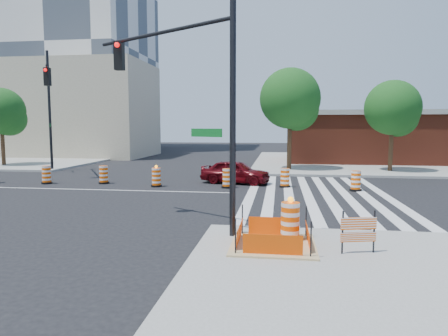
{
  "coord_description": "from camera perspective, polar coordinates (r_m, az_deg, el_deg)",
  "views": [
    {
      "loc": [
        9.13,
        -19.31,
        3.28
      ],
      "look_at": [
        6.66,
        -1.58,
        1.4
      ],
      "focal_mm": 32.0,
      "sensor_mm": 36.0,
      "label": 1
    }
  ],
  "objects": [
    {
      "name": "beige_midrise",
      "position": [
        46.43,
        -19.31,
        7.79
      ],
      "size": [
        14.0,
        10.0,
        10.0
      ],
      "primitive_type": "cube",
      "color": "tan",
      "rests_on": "ground"
    },
    {
      "name": "median_drum_7",
      "position": [
        21.32,
        18.31,
        -1.86
      ],
      "size": [
        0.6,
        0.6,
        1.02
      ],
      "color": "black",
      "rests_on": "ground"
    },
    {
      "name": "ground",
      "position": [
        21.61,
        -17.18,
        -3.0
      ],
      "size": [
        120.0,
        120.0,
        0.0
      ],
      "primitive_type": "plane",
      "color": "black",
      "rests_on": "ground"
    },
    {
      "name": "median_drum_5",
      "position": [
        21.26,
        0.44,
        -1.57
      ],
      "size": [
        0.6,
        0.6,
        1.02
      ],
      "color": "black",
      "rests_on": "ground"
    },
    {
      "name": "crosswalk_east",
      "position": [
        19.67,
        13.17,
        -3.75
      ],
      "size": [
        6.75,
        13.5,
        0.01
      ],
      "color": "silver",
      "rests_on": "ground"
    },
    {
      "name": "barricade",
      "position": [
        10.48,
        18.66,
        -8.37
      ],
      "size": [
        0.89,
        0.27,
        1.07
      ],
      "rotation": [
        0.0,
        0.0,
        0.25
      ],
      "color": "#EF5405",
      "rests_on": "ground"
    },
    {
      "name": "tree_north_d",
      "position": [
        30.42,
        22.99,
        7.53
      ],
      "size": [
        3.8,
        3.8,
        6.47
      ],
      "color": "#382314",
      "rests_on": "ground"
    },
    {
      "name": "median_drum_4",
      "position": [
        21.98,
        -9.64,
        -1.38
      ],
      "size": [
        0.6,
        0.6,
        1.18
      ],
      "color": "black",
      "rests_on": "ground"
    },
    {
      "name": "sidewalk_ne",
      "position": [
        38.48,
        21.25,
        0.81
      ],
      "size": [
        22.0,
        22.0,
        0.15
      ],
      "primitive_type": "cube",
      "color": "gray",
      "rests_on": "ground"
    },
    {
      "name": "pit_drum",
      "position": [
        11.09,
        9.43,
        -7.74
      ],
      "size": [
        0.63,
        0.63,
        1.24
      ],
      "color": "black",
      "rests_on": "ground"
    },
    {
      "name": "signal_pole_nw",
      "position": [
        30.16,
        -23.75,
        9.17
      ],
      "size": [
        3.44,
        5.61,
        8.52
      ],
      "rotation": [
        0.0,
        0.0,
        -1.03
      ],
      "color": "black",
      "rests_on": "ground"
    },
    {
      "name": "signal_pole_se",
      "position": [
        12.36,
        -4.96,
        13.07
      ],
      "size": [
        5.19,
        3.11,
        7.83
      ],
      "rotation": [
        0.0,
        0.0,
        2.61
      ],
      "color": "black",
      "rests_on": "ground"
    },
    {
      "name": "lane_centerline",
      "position": [
        21.61,
        -17.18,
        -2.99
      ],
      "size": [
        14.0,
        0.12,
        0.01
      ],
      "primitive_type": "cube",
      "color": "silver",
      "rests_on": "ground"
    },
    {
      "name": "median_drum_3",
      "position": [
        23.84,
        -16.81,
        -1.01
      ],
      "size": [
        0.6,
        0.6,
        1.02
      ],
      "color": "black",
      "rests_on": "ground"
    },
    {
      "name": "excavation_pit",
      "position": [
        10.75,
        7.03,
        -10.58
      ],
      "size": [
        2.2,
        2.2,
        0.9
      ],
      "color": "tan",
      "rests_on": "ground"
    },
    {
      "name": "brick_storefront",
      "position": [
        38.36,
        21.38,
        4.15
      ],
      "size": [
        16.5,
        8.5,
        4.6
      ],
      "color": "maroon",
      "rests_on": "ground"
    },
    {
      "name": "median_drum_2",
      "position": [
        24.93,
        -24.02,
        -0.97
      ],
      "size": [
        0.6,
        0.6,
        1.02
      ],
      "color": "black",
      "rests_on": "ground"
    },
    {
      "name": "sidewalk_nw",
      "position": [
        46.24,
        -28.0,
        1.32
      ],
      "size": [
        22.0,
        22.0,
        0.15
      ],
      "primitive_type": "cube",
      "color": "gray",
      "rests_on": "ground"
    },
    {
      "name": "red_coupe",
      "position": [
        22.92,
        1.65,
        -0.53
      ],
      "size": [
        4.22,
        2.4,
        1.35
      ],
      "primitive_type": "imported",
      "rotation": [
        0.0,
        0.0,
        1.36
      ],
      "color": "#50060C",
      "rests_on": "ground"
    },
    {
      "name": "median_drum_6",
      "position": [
        21.71,
        8.7,
        -1.48
      ],
      "size": [
        0.6,
        0.6,
        1.02
      ],
      "color": "black",
      "rests_on": "ground"
    },
    {
      "name": "tree_north_c",
      "position": [
        29.79,
        9.5,
        9.28
      ],
      "size": [
        4.4,
        4.4,
        7.49
      ],
      "color": "#382314",
      "rests_on": "ground"
    },
    {
      "name": "tree_north_b",
      "position": [
        36.99,
        -29.15,
        6.77
      ],
      "size": [
        3.74,
        3.74,
        6.36
      ],
      "color": "#382314",
      "rests_on": "ground"
    }
  ]
}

